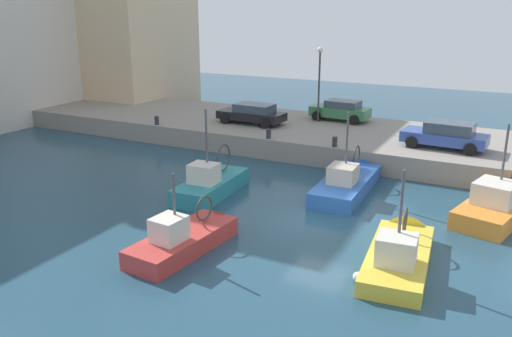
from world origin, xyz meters
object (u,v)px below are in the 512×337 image
Objects in this scene: fishing_boat_teal at (214,190)px; fishing_boat_orange at (501,210)px; fishing_boat_red at (189,244)px; parked_car_blue at (446,135)px; fishing_boat_yellow at (399,258)px; parked_car_black at (252,113)px; parked_car_green at (341,110)px; quay_streetlamp at (320,72)px; fishing_boat_blue at (348,188)px; mooring_bollard_south at (335,142)px; mooring_bollard_mid at (269,134)px; mooring_bollard_north at (157,120)px.

fishing_boat_teal is 0.79× the size of fishing_boat_orange.
parked_car_blue is (14.42, -6.76, 1.82)m from fishing_boat_red.
fishing_boat_yellow is 1.39× the size of parked_car_black.
parked_car_green is 0.81× the size of quay_streetlamp.
mooring_bollard_south is (3.14, 1.85, 1.37)m from fishing_boat_blue.
fishing_boat_blue is 10.72m from parked_car_black.
fishing_boat_orange is (6.51, -2.86, 0.03)m from fishing_boat_yellow.
fishing_boat_teal is 12.83m from parked_car_blue.
fishing_boat_orange is 6.58m from parked_car_blue.
parked_car_black is (6.23, 8.54, 1.77)m from fishing_boat_blue.
parked_car_blue is at bearing -65.38° from mooring_bollard_south.
quay_streetlamp reaches higher than fishing_boat_yellow.
mooring_bollard_mid is (9.49, 9.75, 1.36)m from fishing_boat_yellow.
fishing_boat_blue reaches higher than mooring_bollard_mid.
quay_streetlamp is (5.65, 3.14, 2.98)m from mooring_bollard_south.
fishing_boat_blue reaches higher than parked_car_blue.
fishing_boat_red is (-5.55, -2.33, -0.02)m from fishing_boat_teal.
mooring_bollard_south is at bearing -30.16° from fishing_boat_teal.
fishing_boat_teal is 13.29m from parked_car_green.
mooring_bollard_south is at bearing 30.55° from fishing_boat_blue.
fishing_boat_red is 13.46m from fishing_boat_orange.
fishing_boat_teal is at bearing 72.04° from fishing_boat_yellow.
quay_streetlamp is at bearing 29.09° from mooring_bollard_south.
fishing_boat_blue is 6.85m from parked_car_blue.
fishing_boat_blue reaches higher than mooring_bollard_north.
parked_car_blue reaches higher than parked_car_green.
parked_car_blue is at bearing -93.02° from parked_car_black.
fishing_boat_blue reaches higher than parked_car_green.
fishing_boat_yellow reaches higher than parked_car_green.
mooring_bollard_north is (2.98, 20.61, 1.33)m from fishing_boat_orange.
fishing_boat_orange is at bearing -126.27° from quay_streetlamp.
parked_car_green is at bearing -7.84° from fishing_boat_teal.
quay_streetlamp reaches higher than parked_car_blue.
mooring_bollard_south is at bearing -163.77° from parked_car_green.
parked_car_black is 8.04× the size of mooring_bollard_mid.
parked_car_blue is at bearing 1.90° from fishing_boat_yellow.
fishing_boat_teal reaches higher than parked_car_black.
parked_car_blue is (5.59, -3.50, 1.83)m from fishing_boat_blue.
fishing_boat_teal is 6.02m from fishing_boat_red.
mooring_bollard_south is (-2.46, 5.36, -0.46)m from parked_car_blue.
parked_car_blue is at bearing 30.93° from fishing_boat_orange.
parked_car_blue is 5.91m from mooring_bollard_south.
fishing_boat_orange is at bearing -88.64° from fishing_boat_blue.
fishing_boat_yellow is at bearing -148.77° from mooring_bollard_south.
fishing_boat_orange is 12.68× the size of mooring_bollard_mid.
mooring_bollard_north is at bearing 52.19° from fishing_boat_teal.
fishing_boat_yellow reaches higher than parked_car_black.
parked_car_green is 2.99m from quay_streetlamp.
fishing_boat_red is at bearing 154.90° from parked_car_blue.
parked_car_green is at bearing 1.64° from fishing_boat_red.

